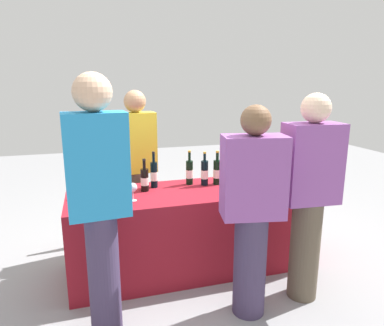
{
  "coord_description": "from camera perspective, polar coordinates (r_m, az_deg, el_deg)",
  "views": [
    {
      "loc": [
        -0.85,
        -2.87,
        1.71
      ],
      "look_at": [
        0.0,
        0.0,
        1.0
      ],
      "focal_mm": 32.6,
      "sensor_mm": 36.0,
      "label": 1
    }
  ],
  "objects": [
    {
      "name": "wine_bottle_2",
      "position": [
        3.21,
        -6.24,
        -1.86
      ],
      "size": [
        0.06,
        0.06,
        0.33
      ],
      "color": "black",
      "rests_on": "tasting_table"
    },
    {
      "name": "wine_glass_1",
      "position": [
        2.87,
        -9.66,
        -4.03
      ],
      "size": [
        0.07,
        0.07,
        0.15
      ],
      "color": "silver",
      "rests_on": "tasting_table"
    },
    {
      "name": "menu_board",
      "position": [
        3.91,
        -11.97,
        -6.39
      ],
      "size": [
        0.56,
        0.08,
        0.83
      ],
      "primitive_type": "cube",
      "rotation": [
        0.0,
        0.0,
        0.08
      ],
      "color": "white",
      "rests_on": "ground_plane"
    },
    {
      "name": "wine_bottle_3",
      "position": [
        3.28,
        -0.42,
        -1.52
      ],
      "size": [
        0.07,
        0.07,
        0.33
      ],
      "color": "black",
      "rests_on": "tasting_table"
    },
    {
      "name": "tasting_table",
      "position": [
        3.27,
        0.0,
        -10.75
      ],
      "size": [
        2.17,
        0.72,
        0.75
      ],
      "primitive_type": "cube",
      "color": "maroon",
      "rests_on": "ground_plane"
    },
    {
      "name": "wine_glass_0",
      "position": [
        2.85,
        -13.01,
        -4.71
      ],
      "size": [
        0.06,
        0.06,
        0.13
      ],
      "color": "silver",
      "rests_on": "tasting_table"
    },
    {
      "name": "wine_bottle_7",
      "position": [
        3.53,
        13.05,
        -0.88
      ],
      "size": [
        0.07,
        0.07,
        0.31
      ],
      "color": "black",
      "rests_on": "tasting_table"
    },
    {
      "name": "wine_bottle_4",
      "position": [
        3.26,
        2.06,
        -1.6
      ],
      "size": [
        0.07,
        0.07,
        0.32
      ],
      "color": "black",
      "rests_on": "tasting_table"
    },
    {
      "name": "wine_glass_2",
      "position": [
        3.22,
        8.73,
        -2.34
      ],
      "size": [
        0.08,
        0.08,
        0.14
      ],
      "color": "silver",
      "rests_on": "tasting_table"
    },
    {
      "name": "wine_bottle_1",
      "position": [
        3.11,
        -7.76,
        -2.7
      ],
      "size": [
        0.07,
        0.07,
        0.29
      ],
      "color": "black",
      "rests_on": "tasting_table"
    },
    {
      "name": "guest_0",
      "position": [
        2.3,
        -14.94,
        -5.84
      ],
      "size": [
        0.4,
        0.24,
        1.76
      ],
      "rotation": [
        0.0,
        0.0,
        0.08
      ],
      "color": "#3F3351",
      "rests_on": "ground_plane"
    },
    {
      "name": "wine_bottle_5",
      "position": [
        3.29,
        4.13,
        -1.48
      ],
      "size": [
        0.07,
        0.07,
        0.32
      ],
      "color": "black",
      "rests_on": "tasting_table"
    },
    {
      "name": "wine_bottle_0",
      "position": [
        3.06,
        -15.09,
        -3.11
      ],
      "size": [
        0.07,
        0.07,
        0.32
      ],
      "color": "black",
      "rests_on": "tasting_table"
    },
    {
      "name": "guest_2",
      "position": [
        2.81,
        18.62,
        -4.7
      ],
      "size": [
        0.44,
        0.26,
        1.63
      ],
      "rotation": [
        0.0,
        0.0,
        -0.07
      ],
      "color": "brown",
      "rests_on": "ground_plane"
    },
    {
      "name": "server_pouring",
      "position": [
        3.59,
        -8.97,
        -0.12
      ],
      "size": [
        0.4,
        0.24,
        1.63
      ],
      "rotation": [
        0.0,
        0.0,
        3.23
      ],
      "color": "brown",
      "rests_on": "ground_plane"
    },
    {
      "name": "wine_glass_3",
      "position": [
        3.2,
        12.28,
        -2.52
      ],
      "size": [
        0.07,
        0.07,
        0.14
      ],
      "color": "silver",
      "rests_on": "tasting_table"
    },
    {
      "name": "guest_1",
      "position": [
        2.53,
        9.81,
        -7.32
      ],
      "size": [
        0.47,
        0.32,
        1.56
      ],
      "rotation": [
        0.0,
        0.0,
        -0.19
      ],
      "color": "#3F3351",
      "rests_on": "ground_plane"
    },
    {
      "name": "wine_bottle_6",
      "position": [
        3.46,
        8.5,
        -1.0
      ],
      "size": [
        0.07,
        0.07,
        0.31
      ],
      "color": "black",
      "rests_on": "tasting_table"
    },
    {
      "name": "ground_plane",
      "position": [
        3.44,
        0.0,
        -16.49
      ],
      "size": [
        12.0,
        12.0,
        0.0
      ],
      "primitive_type": "plane",
      "color": "gray"
    }
  ]
}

